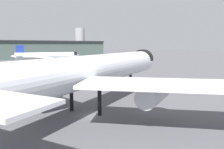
% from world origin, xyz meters
% --- Properties ---
extents(ground, '(900.00, 900.00, 0.00)m').
position_xyz_m(ground, '(0.00, 0.00, 0.00)').
color(ground, '#56565B').
extents(airliner_near_gate, '(65.06, 58.16, 17.50)m').
position_xyz_m(airliner_near_gate, '(2.59, 3.02, 7.70)').
color(airliner_near_gate, silver).
rests_on(airliner_near_gate, ground).
extents(airliner_far_taxiway, '(42.79, 38.20, 12.46)m').
position_xyz_m(airliner_far_taxiway, '(45.29, 106.62, 5.49)').
color(airliner_far_taxiway, silver).
rests_on(airliner_far_taxiway, ground).
extents(terminal_building, '(183.85, 49.79, 30.35)m').
position_xyz_m(terminal_building, '(50.25, 178.12, 8.60)').
color(terminal_building, '#475651').
rests_on(terminal_building, ground).
extents(baggage_tug_wing, '(2.37, 3.43, 1.85)m').
position_xyz_m(baggage_tug_wing, '(31.84, 31.91, 0.97)').
color(baggage_tug_wing, black).
rests_on(baggage_tug_wing, ground).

